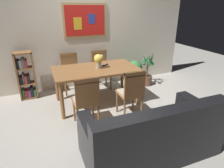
# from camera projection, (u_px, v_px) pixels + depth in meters

# --- Properties ---
(ground_plane) EXTENTS (12.00, 12.00, 0.00)m
(ground_plane) POSITION_uv_depth(u_px,v_px,m) (111.00, 112.00, 3.69)
(ground_plane) COLOR #B7B2A8
(wall_back_with_painting) EXTENTS (5.20, 0.14, 2.60)m
(wall_back_with_painting) POSITION_uv_depth(u_px,v_px,m) (87.00, 33.00, 4.57)
(wall_back_with_painting) COLOR beige
(wall_back_with_painting) RESTS_ON ground_plane
(dining_table) EXTENTS (1.67, 0.95, 0.75)m
(dining_table) POSITION_uv_depth(u_px,v_px,m) (96.00, 73.00, 3.84)
(dining_table) COLOR brown
(dining_table) RESTS_ON ground_plane
(dining_chair_near_left) EXTENTS (0.40, 0.41, 0.91)m
(dining_chair_near_left) POSITION_uv_depth(u_px,v_px,m) (86.00, 98.00, 3.07)
(dining_chair_near_left) COLOR brown
(dining_chair_near_left) RESTS_ON ground_plane
(dining_chair_far_left) EXTENTS (0.40, 0.41, 0.91)m
(dining_chair_far_left) POSITION_uv_depth(u_px,v_px,m) (70.00, 70.00, 4.41)
(dining_chair_far_left) COLOR brown
(dining_chair_far_left) RESTS_ON ground_plane
(dining_chair_near_right) EXTENTS (0.40, 0.41, 0.91)m
(dining_chair_near_right) POSITION_uv_depth(u_px,v_px,m) (132.00, 90.00, 3.35)
(dining_chair_near_right) COLOR brown
(dining_chair_near_right) RESTS_ON ground_plane
(dining_chair_far_right) EXTENTS (0.40, 0.41, 0.91)m
(dining_chair_far_right) POSITION_uv_depth(u_px,v_px,m) (101.00, 66.00, 4.67)
(dining_chair_far_right) COLOR brown
(dining_chair_far_right) RESTS_ON ground_plane
(leather_couch) EXTENTS (1.80, 0.84, 0.84)m
(leather_couch) POSITION_uv_depth(u_px,v_px,m) (152.00, 136.00, 2.54)
(leather_couch) COLOR black
(leather_couch) RESTS_ON ground_plane
(bookshelf) EXTENTS (0.36, 0.28, 1.03)m
(bookshelf) POSITION_uv_depth(u_px,v_px,m) (26.00, 78.00, 4.13)
(bookshelf) COLOR brown
(bookshelf) RESTS_ON ground_plane
(potted_ivy) EXTENTS (0.40, 0.40, 0.60)m
(potted_ivy) POSITION_uv_depth(u_px,v_px,m) (135.00, 70.00, 5.02)
(potted_ivy) COLOR #4C4742
(potted_ivy) RESTS_ON ground_plane
(potted_palm) EXTENTS (0.41, 0.43, 0.87)m
(potted_palm) POSITION_uv_depth(u_px,v_px,m) (147.00, 74.00, 4.87)
(potted_palm) COLOR brown
(potted_palm) RESTS_ON ground_plane
(flower_vase) EXTENTS (0.19, 0.17, 0.28)m
(flower_vase) POSITION_uv_depth(u_px,v_px,m) (99.00, 60.00, 3.75)
(flower_vase) COLOR tan
(flower_vase) RESTS_ON dining_table
(tv_remote) EXTENTS (0.15, 0.13, 0.02)m
(tv_remote) POSITION_uv_depth(u_px,v_px,m) (105.00, 65.00, 4.00)
(tv_remote) COLOR black
(tv_remote) RESTS_ON dining_table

